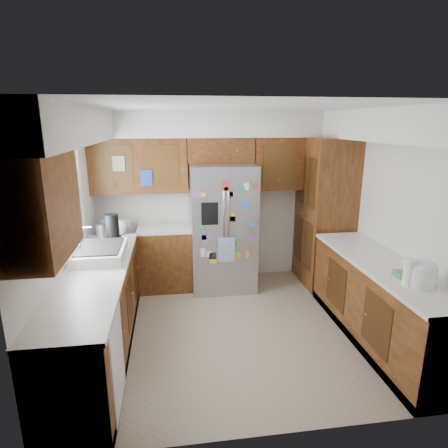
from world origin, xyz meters
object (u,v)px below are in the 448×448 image
(pantry, at_px, (324,213))
(paper_towel, at_px, (410,272))
(fridge, at_px, (222,227))
(rice_cooker, at_px, (421,272))

(pantry, xyz_separation_m, paper_towel, (-0.11, -2.19, -0.03))
(pantry, xyz_separation_m, fridge, (-1.50, 0.05, -0.17))
(rice_cooker, distance_m, paper_towel, 0.11)
(rice_cooker, xyz_separation_m, paper_towel, (-0.11, 0.00, 0.00))
(pantry, bearing_deg, fridge, 177.94)
(pantry, bearing_deg, rice_cooker, -90.01)
(fridge, bearing_deg, rice_cooker, -56.28)
(pantry, height_order, fridge, pantry)
(rice_cooker, bearing_deg, fridge, 123.72)
(rice_cooker, relative_size, paper_towel, 1.10)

